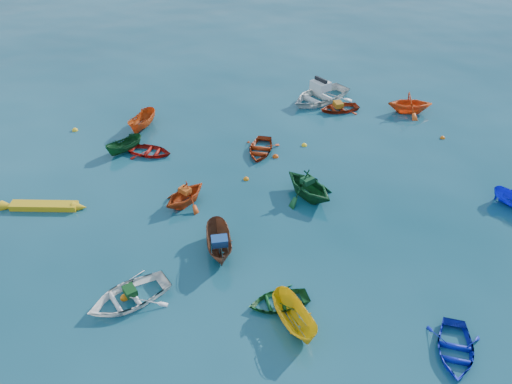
# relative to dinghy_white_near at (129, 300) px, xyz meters

# --- Properties ---
(ground) EXTENTS (160.00, 160.00, 0.00)m
(ground) POSITION_rel_dinghy_white_near_xyz_m (4.66, 2.48, 0.00)
(ground) COLOR #093644
(ground) RESTS_ON ground
(dinghy_white_near) EXTENTS (4.26, 4.12, 0.72)m
(dinghy_white_near) POSITION_rel_dinghy_white_near_xyz_m (0.00, 0.00, 0.00)
(dinghy_white_near) COLOR white
(dinghy_white_near) RESTS_ON ground
(sampan_brown_mid) EXTENTS (1.83, 3.23, 1.18)m
(sampan_brown_mid) POSITION_rel_dinghy_white_near_xyz_m (3.33, 3.24, 0.00)
(sampan_brown_mid) COLOR brown
(sampan_brown_mid) RESTS_ON ground
(dinghy_blue_se) EXTENTS (2.49, 3.13, 0.58)m
(dinghy_blue_se) POSITION_rel_dinghy_white_near_xyz_m (12.80, -1.51, 0.00)
(dinghy_blue_se) COLOR #0E1DAF
(dinghy_blue_se) RESTS_ON ground
(dinghy_orange_w) EXTENTS (3.32, 3.42, 1.37)m
(dinghy_orange_w) POSITION_rel_dinghy_white_near_xyz_m (1.04, 6.71, 0.00)
(dinghy_orange_w) COLOR #BC3E11
(dinghy_orange_w) RESTS_ON ground
(sampan_yellow_mid) EXTENTS (2.33, 3.04, 1.11)m
(sampan_yellow_mid) POSITION_rel_dinghy_white_near_xyz_m (6.83, -0.75, 0.00)
(sampan_yellow_mid) COLOR gold
(sampan_yellow_mid) RESTS_ON ground
(dinghy_green_e) EXTENTS (3.00, 2.56, 0.53)m
(dinghy_green_e) POSITION_rel_dinghy_white_near_xyz_m (6.16, 0.30, 0.00)
(dinghy_green_e) COLOR #135422
(dinghy_green_e) RESTS_ON ground
(dinghy_red_nw) EXTENTS (2.93, 2.34, 0.55)m
(dinghy_red_nw) POSITION_rel_dinghy_white_near_xyz_m (-2.03, 11.40, 0.00)
(dinghy_red_nw) COLOR #A3150D
(dinghy_red_nw) RESTS_ON ground
(sampan_orange_n) EXTENTS (1.71, 3.03, 1.10)m
(sampan_orange_n) POSITION_rel_dinghy_white_near_xyz_m (-3.29, 14.51, 0.00)
(sampan_orange_n) COLOR #C34712
(sampan_orange_n) RESTS_ON ground
(dinghy_green_n) EXTENTS (4.18, 4.22, 1.68)m
(dinghy_green_n) POSITION_rel_dinghy_white_near_xyz_m (7.38, 7.82, 0.00)
(dinghy_green_n) COLOR #124D22
(dinghy_green_n) RESTS_ON ground
(dinghy_red_ne) EXTENTS (3.23, 2.75, 0.57)m
(dinghy_red_ne) POSITION_rel_dinghy_white_near_xyz_m (9.57, 18.11, 0.00)
(dinghy_red_ne) COLOR #A2290D
(dinghy_red_ne) RESTS_ON ground
(dinghy_red_far) EXTENTS (2.39, 3.12, 0.60)m
(dinghy_red_far) POSITION_rel_dinghy_white_near_xyz_m (4.53, 12.17, 0.00)
(dinghy_red_far) COLOR #A02E0D
(dinghy_red_far) RESTS_ON ground
(dinghy_orange_far) EXTENTS (3.12, 2.73, 1.57)m
(dinghy_orange_far) POSITION_rel_dinghy_white_near_xyz_m (14.33, 18.20, 0.00)
(dinghy_orange_far) COLOR #E85115
(dinghy_orange_far) RESTS_ON ground
(sampan_green_far) EXTENTS (2.26, 2.48, 0.95)m
(sampan_green_far) POSITION_rel_dinghy_white_near_xyz_m (-3.61, 11.53, 0.00)
(sampan_green_far) COLOR #0F411B
(sampan_green_far) RESTS_ON ground
(kayak_yellow) EXTENTS (4.14, 0.85, 0.42)m
(kayak_yellow) POSITION_rel_dinghy_white_near_xyz_m (-6.12, 5.72, 0.00)
(kayak_yellow) COLOR gold
(kayak_yellow) RESTS_ON ground
(motorboat_white) EXTENTS (5.86, 5.80, 1.60)m
(motorboat_white) POSITION_rel_dinghy_white_near_xyz_m (8.25, 19.58, 0.00)
(motorboat_white) COLOR white
(motorboat_white) RESTS_ON ground
(tarp_green_a) EXTENTS (0.73, 0.75, 0.29)m
(tarp_green_a) POSITION_rel_dinghy_white_near_xyz_m (0.08, 0.06, 0.50)
(tarp_green_a) COLOR #0F3F17
(tarp_green_a) RESTS_ON dinghy_white_near
(tarp_blue_a) EXTENTS (0.85, 0.72, 0.36)m
(tarp_blue_a) POSITION_rel_dinghy_white_near_xyz_m (3.37, 3.09, 0.77)
(tarp_blue_a) COLOR navy
(tarp_blue_a) RESTS_ON sampan_brown_mid
(tarp_orange_a) EXTENTS (0.71, 0.67, 0.28)m
(tarp_orange_a) POSITION_rel_dinghy_white_near_xyz_m (1.06, 6.76, 0.83)
(tarp_orange_a) COLOR #C64D14
(tarp_orange_a) RESTS_ON dinghy_orange_w
(tarp_green_b) EXTENTS (0.79, 0.78, 0.31)m
(tarp_green_b) POSITION_rel_dinghy_white_near_xyz_m (7.32, 7.90, 1.00)
(tarp_green_b) COLOR #104121
(tarp_green_b) RESTS_ON dinghy_green_n
(tarp_orange_b) EXTENTS (0.75, 0.86, 0.35)m
(tarp_orange_b) POSITION_rel_dinghy_white_near_xyz_m (9.48, 18.07, 0.46)
(tarp_orange_b) COLOR #BD6B13
(tarp_orange_b) RESTS_ON dinghy_red_ne
(buoy_or_a) EXTENTS (0.36, 0.36, 0.36)m
(buoy_or_a) POSITION_rel_dinghy_white_near_xyz_m (-0.24, 0.10, 0.00)
(buoy_or_a) COLOR orange
(buoy_or_a) RESTS_ON ground
(buoy_or_c) EXTENTS (0.32, 0.32, 0.32)m
(buoy_or_c) POSITION_rel_dinghy_white_near_xyz_m (3.97, 9.17, 0.00)
(buoy_or_c) COLOR orange
(buoy_or_c) RESTS_ON ground
(buoy_ye_c) EXTENTS (0.33, 0.33, 0.33)m
(buoy_ye_c) POSITION_rel_dinghy_white_near_xyz_m (7.19, 13.12, 0.00)
(buoy_ye_c) COLOR yellow
(buoy_ye_c) RESTS_ON ground
(buoy_or_d) EXTENTS (0.32, 0.32, 0.32)m
(buoy_or_d) POSITION_rel_dinghy_white_near_xyz_m (15.89, 14.73, 0.00)
(buoy_or_d) COLOR #DA5E0B
(buoy_or_d) RESTS_ON ground
(buoy_ye_d) EXTENTS (0.37, 0.37, 0.37)m
(buoy_ye_d) POSITION_rel_dinghy_white_near_xyz_m (-7.63, 13.81, 0.00)
(buoy_ye_d) COLOR yellow
(buoy_ye_d) RESTS_ON ground
(buoy_or_e) EXTENTS (0.37, 0.37, 0.37)m
(buoy_or_e) POSITION_rel_dinghy_white_near_xyz_m (5.48, 11.65, 0.00)
(buoy_or_e) COLOR #D5470B
(buoy_or_e) RESTS_ON ground
(buoy_ye_e) EXTENTS (0.30, 0.30, 0.30)m
(buoy_ye_e) POSITION_rel_dinghy_white_near_xyz_m (14.36, 18.61, 0.00)
(buoy_ye_e) COLOR yellow
(buoy_ye_e) RESTS_ON ground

